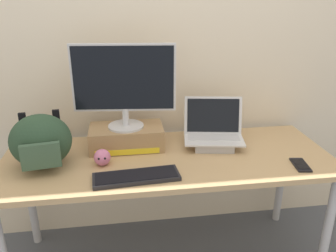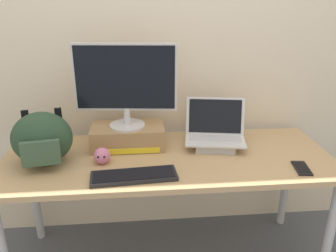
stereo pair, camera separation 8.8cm
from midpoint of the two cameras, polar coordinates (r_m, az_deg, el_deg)
name	(u,v)px [view 1 (the left image)]	position (r m, az deg, el deg)	size (l,w,h in m)	color
back_wall	(158,38)	(2.17, -2.93, 14.38)	(7.00, 0.10, 2.60)	beige
desk	(168,167)	(1.94, -1.31, -6.91)	(1.81, 0.69, 0.72)	tan
toner_box_yellow	(127,137)	(2.01, -8.15, -1.84)	(0.42, 0.24, 0.13)	#9E7A51
desktop_monitor	(124,84)	(1.91, -8.65, 6.93)	(0.57, 0.20, 0.47)	silver
open_laptop	(213,137)	(2.03, 6.30, -1.77)	(0.37, 0.28, 0.27)	#ADADB2
external_keyboard	(136,177)	(1.70, -6.78, -8.37)	(0.43, 0.17, 0.02)	black
messenger_backpack	(41,141)	(1.88, -21.62, -2.40)	(0.34, 0.29, 0.28)	#28422D
coffee_mug	(30,137)	(2.20, -22.95, -1.73)	(0.13, 0.08, 0.10)	black
cell_phone	(300,165)	(1.92, 19.92, -6.09)	(0.09, 0.15, 0.01)	black
plush_toy	(102,157)	(1.84, -12.22, -5.12)	(0.09, 0.09, 0.09)	#CC7099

